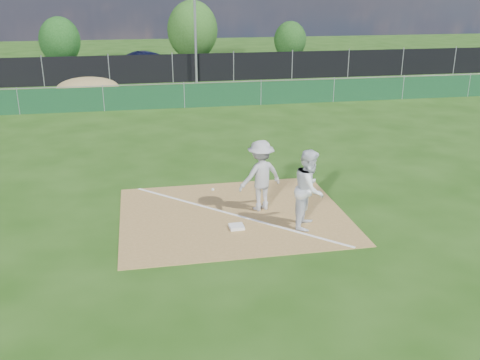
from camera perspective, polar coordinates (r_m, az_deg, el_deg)
name	(u,v)px	position (r m, az deg, el deg)	size (l,w,h in m)	color
ground	(196,132)	(22.91, -4.75, 5.11)	(90.00, 90.00, 0.00)	#1D440E
infield_dirt	(233,215)	(14.45, -0.74, -3.74)	(6.00, 5.00, 0.02)	olive
foul_line	(233,214)	(14.44, -0.74, -3.69)	(0.08, 7.00, 0.01)	white
green_fence	(184,96)	(27.63, -5.96, 8.88)	(44.00, 0.05, 1.20)	#0F371C
dirt_mound	(88,88)	(31.10, -15.91, 9.43)	(3.38, 2.60, 1.17)	olive
black_fence	(173,68)	(35.46, -7.20, 11.73)	(46.00, 0.04, 1.80)	black
parking_lot	(168,71)	(40.52, -7.66, 11.43)	(46.00, 9.00, 0.01)	black
light_pole	(195,18)	(35.00, -4.83, 16.81)	(0.16, 0.16, 8.00)	slate
first_base	(237,227)	(13.65, -0.37, -5.00)	(0.36, 0.36, 0.08)	white
play_at_first	(261,175)	(14.47, 2.21, 0.48)	(2.06, 1.09, 1.96)	#B2B2B5
runner	(309,189)	(13.57, 7.42, -0.92)	(0.99, 0.77, 2.04)	silver
car_left	(69,67)	(39.24, -17.81, 11.43)	(1.61, 4.01, 1.37)	#A2A5AA
car_mid	(150,61)	(40.76, -9.59, 12.40)	(1.50, 4.31, 1.42)	black
car_right	(242,63)	(39.97, 0.21, 12.41)	(1.78, 4.37, 1.27)	black
tree_left	(60,40)	(45.36, -18.68, 13.92)	(3.15, 3.15, 3.74)	#382316
tree_mid	(193,30)	(45.82, -5.09, 15.65)	(4.13, 4.13, 4.90)	#382316
tree_right	(290,40)	(46.80, 5.36, 14.64)	(2.70, 2.70, 3.20)	#382316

